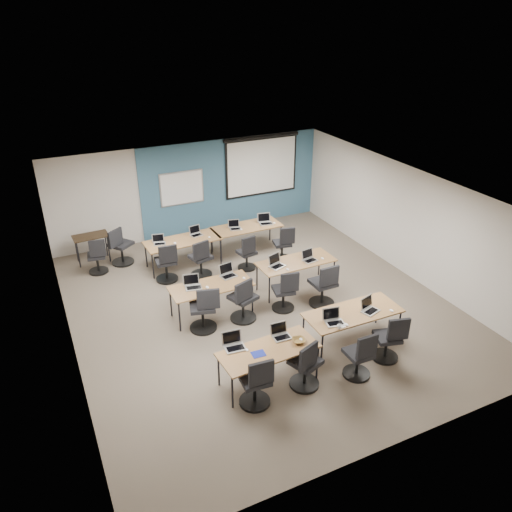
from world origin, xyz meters
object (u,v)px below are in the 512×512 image
laptop_6 (276,263)px  utility_table (91,239)px  laptop_8 (159,241)px  spare_chair_a (120,249)px  laptop_10 (235,227)px  task_chair_4 (204,312)px  training_table_mid_left (211,287)px  laptop_4 (193,284)px  task_chair_5 (243,303)px  training_table_front_left (269,352)px  task_chair_7 (324,288)px  training_table_mid_right (296,263)px  task_chair_1 (306,368)px  laptop_7 (309,258)px  task_chair_8 (167,265)px  whiteboard (182,188)px  training_table_front_right (353,314)px  training_table_back_right (246,228)px  spare_chair_b (98,259)px  task_chair_0 (256,385)px  laptop_11 (265,221)px  task_chair_11 (283,246)px  projector_screen (262,163)px  laptop_9 (196,233)px  task_chair_9 (201,261)px  training_table_back_left (183,242)px  laptop_0 (234,344)px  laptop_1 (281,334)px  task_chair_2 (360,359)px  task_chair_10 (247,255)px  task_chair_3 (389,342)px  laptop_5 (228,273)px  task_chair_6 (285,294)px  laptop_3 (369,308)px

laptop_6 → utility_table: laptop_6 is taller
laptop_8 → spare_chair_a: bearing=153.3°
laptop_10 → task_chair_4: bearing=-108.3°
training_table_mid_left → utility_table: bearing=117.4°
laptop_4 → task_chair_5: (0.90, -0.61, -0.36)m
training_table_front_left → task_chair_7: 2.91m
training_table_mid_right → task_chair_1: size_ratio=1.81×
laptop_7 → utility_table: (-4.42, 3.59, -0.14)m
training_table_mid_right → task_chair_8: (-2.65, 1.67, -0.26)m
whiteboard → training_table_front_right: size_ratio=0.66×
training_table_back_right → spare_chair_b: bearing=172.7°
training_table_mid_right → training_table_front_left: bearing=-128.6°
task_chair_0 → task_chair_1: 0.97m
laptop_11 → task_chair_11: size_ratio=0.37×
laptop_4 → projector_screen: bearing=60.4°
task_chair_5 → laptop_10: 3.28m
projector_screen → training_table_front_left: bearing=-115.1°
task_chair_8 → laptop_9: task_chair_8 is taller
task_chair_1 → task_chair_9: bearing=72.9°
task_chair_4 → task_chair_9: (0.72, 2.20, -0.02)m
training_table_back_left → laptop_8: size_ratio=6.43×
laptop_9 → laptop_8: bearing=175.0°
task_chair_1 → task_chair_8: size_ratio=1.00×
training_table_back_left → task_chair_7: (2.24, -3.19, -0.25)m
task_chair_4 → laptop_11: bearing=61.4°
laptop_7 → laptop_9: 3.15m
whiteboard → laptop_8: whiteboard is taller
laptop_0 → laptop_1: bearing=0.0°
task_chair_2 → laptop_6: laptop_6 is taller
training_table_front_right → task_chair_10: bearing=99.4°
training_table_front_left → laptop_11: size_ratio=4.95×
task_chair_2 → task_chair_3: size_ratio=1.00×
laptop_4 → training_table_back_right: bearing=57.6°
spare_chair_a → laptop_8: bearing=-77.6°
training_table_back_left → task_chair_5: 3.00m
laptop_5 → laptop_7: (2.01, -0.13, -0.00)m
laptop_6 → task_chair_6: laptop_6 is taller
training_table_back_right → task_chair_9: bearing=-153.4°
task_chair_2 → spare_chair_a: bearing=115.8°
task_chair_0 → task_chair_7: 3.49m
task_chair_3 → laptop_7: size_ratio=3.05×
laptop_5 → laptop_10: laptop_5 is taller
task_chair_3 → laptop_5: 3.74m
training_table_mid_right → spare_chair_b: 4.98m
laptop_1 → task_chair_10: size_ratio=0.33×
laptop_3 → task_chair_11: size_ratio=0.35×
task_chair_5 → task_chair_10: size_ratio=1.09×
task_chair_2 → task_chair_7: size_ratio=0.94×
task_chair_9 → spare_chair_b: (-2.28, 1.29, -0.02)m
training_table_front_right → laptop_11: laptop_11 is taller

